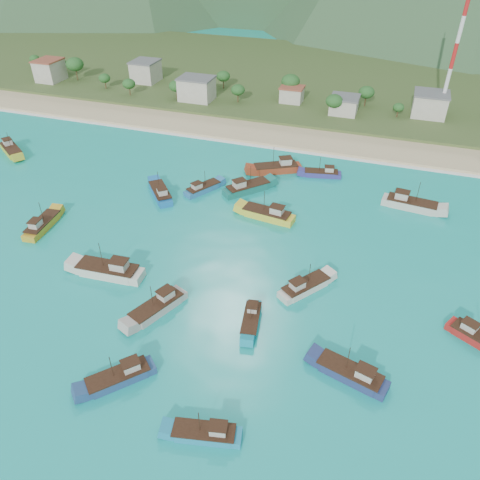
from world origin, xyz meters
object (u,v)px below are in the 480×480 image
(boat_20, at_px, (322,174))
(boat_28, at_px, (158,307))
(boat_24, at_px, (410,204))
(boat_1, at_px, (305,287))
(boat_12, at_px, (11,150))
(boat_9, at_px, (43,225))
(boat_17, at_px, (109,271))
(boat_21, at_px, (268,215))
(boat_13, at_px, (203,189))
(boat_15, at_px, (206,434))
(boat_26, at_px, (251,320))
(boat_8, at_px, (351,374))
(boat_25, at_px, (277,168))
(radio_tower, at_px, (457,43))
(boat_19, at_px, (247,188))
(boat_27, at_px, (120,377))
(boat_11, at_px, (478,339))
(boat_6, at_px, (161,193))

(boat_20, relative_size, boat_28, 0.87)
(boat_24, distance_m, boat_28, 64.69)
(boat_1, height_order, boat_12, boat_12)
(boat_9, bearing_deg, boat_1, -7.72)
(boat_1, relative_size, boat_28, 0.89)
(boat_17, height_order, boat_21, boat_17)
(boat_12, distance_m, boat_20, 88.73)
(boat_13, relative_size, boat_17, 0.75)
(boat_15, xyz_separation_m, boat_28, (-17.01, 19.69, 0.19))
(boat_26, relative_size, boat_28, 0.78)
(boat_21, height_order, boat_26, boat_21)
(boat_13, xyz_separation_m, boat_26, (25.01, -39.37, -0.12))
(boat_21, height_order, boat_24, boat_24)
(boat_24, bearing_deg, boat_8, -0.68)
(boat_13, height_order, boat_17, boat_17)
(boat_9, distance_m, boat_24, 84.35)
(boat_25, bearing_deg, radio_tower, -66.57)
(boat_17, bearing_deg, boat_25, -23.99)
(boat_12, bearing_deg, radio_tower, 153.79)
(boat_19, relative_size, boat_26, 1.25)
(boat_15, bearing_deg, boat_17, 38.00)
(boat_8, bearing_deg, boat_20, 29.79)
(boat_12, height_order, boat_24, boat_24)
(radio_tower, distance_m, boat_19, 83.28)
(boat_12, relative_size, boat_17, 0.87)
(boat_17, bearing_deg, boat_1, -81.68)
(boat_12, bearing_deg, boat_21, 117.33)
(boat_20, bearing_deg, boat_9, 118.09)
(boat_27, bearing_deg, boat_17, -12.55)
(boat_11, bearing_deg, boat_27, -34.13)
(boat_24, bearing_deg, boat_13, -74.17)
(boat_11, relative_size, boat_19, 0.89)
(boat_1, xyz_separation_m, boat_28, (-23.42, -13.56, 0.07))
(boat_6, bearing_deg, boat_12, 129.84)
(boat_26, bearing_deg, boat_20, -101.25)
(boat_15, relative_size, boat_26, 1.08)
(boat_26, bearing_deg, boat_12, -35.80)
(boat_1, bearing_deg, boat_28, -113.51)
(boat_1, relative_size, boat_15, 1.05)
(boat_1, xyz_separation_m, boat_8, (10.77, -17.25, 0.04))
(boat_28, bearing_deg, boat_6, -40.90)
(boat_8, xyz_separation_m, boat_9, (-70.14, 19.01, 0.00))
(boat_9, bearing_deg, boat_11, -9.37)
(boat_11, xyz_separation_m, boat_13, (-61.52, 31.81, -0.01))
(boat_13, height_order, boat_26, boat_13)
(boat_9, distance_m, boat_21, 50.17)
(radio_tower, distance_m, boat_8, 117.81)
(boat_15, xyz_separation_m, boat_20, (1.15, 79.03, 0.02))
(boat_20, distance_m, boat_26, 56.81)
(boat_8, distance_m, boat_25, 67.73)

